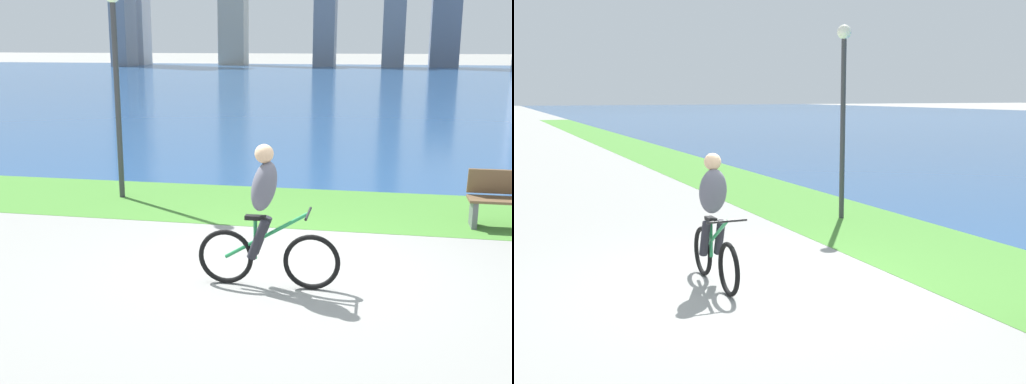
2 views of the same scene
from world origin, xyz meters
TOP-DOWN VIEW (x-y plane):
  - ground_plane at (0.00, 0.00)m, footprint 300.00×300.00m
  - grass_strip_bayside at (0.00, 3.20)m, footprint 120.00×2.75m
  - cyclist_lead at (-0.13, -0.56)m, footprint 1.70×0.52m
  - lamppost_tall at (-3.54, 3.27)m, footprint 0.28×0.28m

SIDE VIEW (x-z plane):
  - ground_plane at x=0.00m, z-range 0.00..0.00m
  - grass_strip_bayside at x=0.00m, z-range 0.00..0.01m
  - cyclist_lead at x=-0.13m, z-range -0.01..1.70m
  - lamppost_tall at x=-3.54m, z-range 0.60..4.37m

